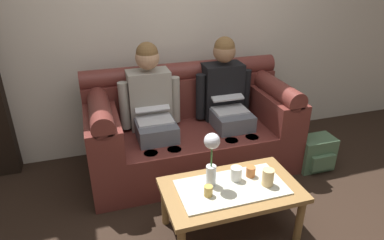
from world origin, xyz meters
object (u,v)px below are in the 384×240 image
at_px(couch, 190,129).
at_px(flower_vase, 212,154).
at_px(person_right, 226,98).
at_px(backpack_right, 315,153).
at_px(cup_far_left, 251,171).
at_px(cup_far_center, 268,177).
at_px(person_left, 152,107).
at_px(coffee_table, 231,193).
at_px(cup_near_right, 208,191).
at_px(cup_near_left, 236,174).

relative_size(couch, flower_vase, 4.65).
distance_m(person_right, flower_vase, 1.05).
height_order(flower_vase, backpack_right, flower_vase).
height_order(cup_far_left, backpack_right, cup_far_left).
bearing_deg(cup_far_left, cup_far_center, -63.24).
relative_size(person_left, backpack_right, 3.54).
xyz_separation_m(cup_far_left, backpack_right, (0.94, 0.47, -0.29)).
distance_m(person_left, backpack_right, 1.63).
bearing_deg(couch, cup_far_center, -76.57).
xyz_separation_m(coffee_table, cup_far_center, (0.25, -0.05, 0.12)).
bearing_deg(cup_near_right, person_right, 61.84).
height_order(couch, backpack_right, couch).
bearing_deg(couch, person_left, -179.72).
distance_m(flower_vase, cup_far_left, 0.38).
height_order(person_left, cup_far_center, person_left).
distance_m(cup_near_left, cup_far_left, 0.12).
distance_m(flower_vase, cup_far_center, 0.44).
height_order(coffee_table, cup_near_left, cup_near_left).
distance_m(flower_vase, cup_near_left, 0.28).
distance_m(couch, cup_near_right, 1.05).
xyz_separation_m(person_left, cup_far_left, (0.54, -0.91, -0.21)).
relative_size(person_right, flower_vase, 2.98).
bearing_deg(couch, backpack_right, -21.66).
bearing_deg(coffee_table, cup_near_left, 48.41).
height_order(couch, cup_near_left, couch).
bearing_deg(cup_near_left, flower_vase, -179.14).
relative_size(person_left, cup_far_left, 15.82).
bearing_deg(person_right, person_left, 179.98).
bearing_deg(couch, cup_near_left, -86.21).
bearing_deg(couch, cup_near_right, -100.56).
relative_size(cup_far_center, backpack_right, 0.36).
bearing_deg(couch, coffee_table, -90.00).
bearing_deg(cup_far_center, cup_near_left, 146.88).
bearing_deg(cup_near_right, backpack_right, 24.01).
height_order(person_right, coffee_table, person_right).
xyz_separation_m(couch, person_left, (-0.36, -0.00, 0.28)).
bearing_deg(cup_near_right, person_left, 99.19).
bearing_deg(person_right, couch, 179.68).
bearing_deg(cup_far_left, cup_near_left, -175.71).
xyz_separation_m(person_left, coffee_table, (0.36, -0.99, -0.31)).
bearing_deg(cup_near_right, coffee_table, 12.47).
height_order(flower_vase, cup_far_left, flower_vase).
relative_size(person_right, backpack_right, 3.54).
bearing_deg(coffee_table, cup_far_center, -12.26).
relative_size(person_right, cup_near_right, 16.18).
relative_size(couch, cup_far_center, 15.34).
height_order(cup_near_left, backpack_right, cup_near_left).
distance_m(person_left, flower_vase, 0.95).
relative_size(cup_near_right, backpack_right, 0.22).
xyz_separation_m(person_left, flower_vase, (0.23, -0.92, 0.00)).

